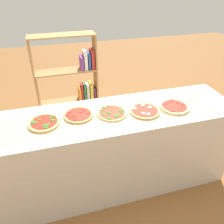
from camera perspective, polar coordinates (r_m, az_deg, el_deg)
The scene contains 9 objects.
ground_plane at distance 2.77m, azimuth 0.00°, elevation -17.19°, with size 12.00×12.00×0.00m, color brown.
counter at distance 2.43m, azimuth 0.00°, elevation -9.92°, with size 2.53×0.67×0.95m, color beige.
parchment_paper at distance 2.13m, azimuth 0.00°, elevation -0.43°, with size 2.04×0.44×0.00m, color tan.
pizza_spinach_0 at distance 2.08m, azimuth -16.96°, elevation -2.59°, with size 0.28×0.28×0.03m.
pizza_pepperoni_1 at distance 2.12m, azimuth -8.56°, elevation -0.74°, with size 0.28×0.28×0.03m.
pizza_spinach_2 at distance 2.13m, azimuth 0.02°, elevation -0.23°, with size 0.29×0.29×0.02m.
pizza_mozzarella_3 at distance 2.18m, azimuth 8.37°, elevation 0.29°, with size 0.29×0.29×0.03m.
pizza_pepperoni_4 at distance 2.30m, azimuth 15.65°, elevation 1.32°, with size 0.29×0.29×0.03m.
bookshelf at distance 3.25m, azimuth -9.30°, elevation 6.38°, with size 0.85×0.25×1.44m.
Camera 1 is at (-0.48, -1.72, 2.12)m, focal length 35.74 mm.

